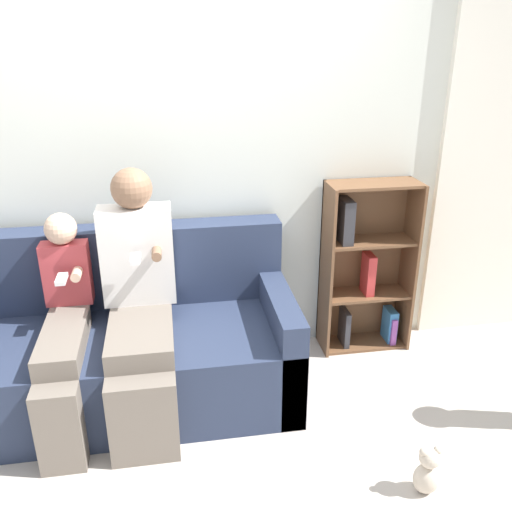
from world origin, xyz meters
TOP-DOWN VIEW (x-y plane):
  - ground_plane at (0.00, 0.00)m, footprint 14.00×14.00m
  - back_wall at (0.00, 1.00)m, footprint 10.00×0.06m
  - curtain_panel at (2.04, 0.95)m, footprint 0.79×0.04m
  - couch at (-0.34, 0.54)m, footprint 1.89×0.87m
  - adult_seated at (-0.22, 0.43)m, footprint 0.39×0.80m
  - child_seated at (-0.60, 0.36)m, footprint 0.25×0.81m
  - bookshelf at (1.19, 0.86)m, footprint 0.57×0.25m
  - teddy_bear at (1.04, -0.43)m, footprint 0.13×0.10m

SIDE VIEW (x-z plane):
  - ground_plane at x=0.00m, z-range 0.00..0.00m
  - teddy_bear at x=1.04m, z-range -0.01..0.24m
  - couch at x=-0.34m, z-range -0.15..0.77m
  - bookshelf at x=1.19m, z-range -0.02..1.09m
  - child_seated at x=-0.60m, z-range 0.01..1.08m
  - adult_seated at x=-0.22m, z-range 0.02..1.32m
  - curtain_panel at x=2.04m, z-range 0.00..2.35m
  - back_wall at x=0.00m, z-range 0.00..2.55m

